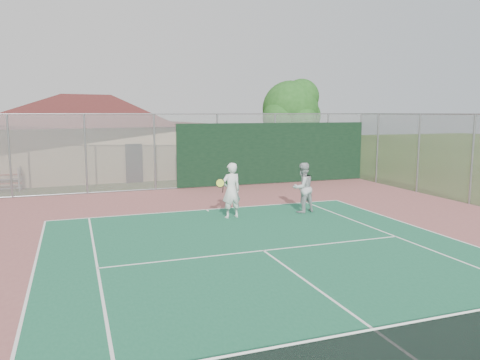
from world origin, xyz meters
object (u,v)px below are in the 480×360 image
(tree, at_px, (292,111))
(player_white_front, at_px, (231,191))
(player_grey_back, at_px, (303,188))
(clubhouse, at_px, (91,127))

(tree, xyz_separation_m, player_white_front, (-7.53, -10.93, -2.71))
(tree, distance_m, player_white_front, 13.54)
(player_white_front, bearing_deg, player_grey_back, 169.96)
(clubhouse, distance_m, player_white_front, 13.92)
(clubhouse, relative_size, player_white_front, 6.86)
(player_white_front, relative_size, player_grey_back, 1.05)
(clubhouse, xyz_separation_m, tree, (11.46, -2.31, 0.92))
(clubhouse, distance_m, player_grey_back, 14.93)
(clubhouse, distance_m, tree, 11.73)
(clubhouse, xyz_separation_m, player_grey_back, (6.61, -13.26, -1.84))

